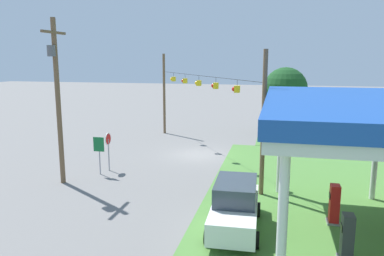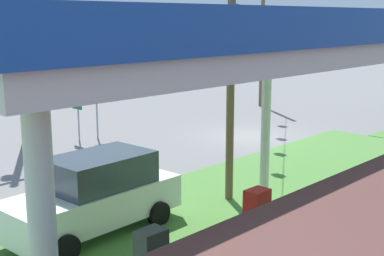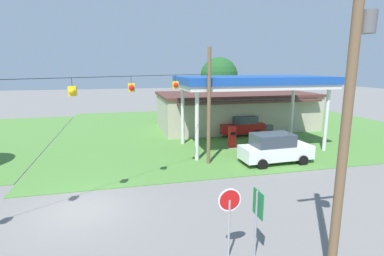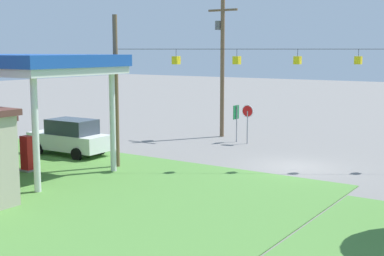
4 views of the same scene
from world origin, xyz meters
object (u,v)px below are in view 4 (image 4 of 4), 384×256
at_px(car_at_pumps_front, 70,137).
at_px(stop_sign_roadside, 248,116).
at_px(gas_station_canopy, 2,65).
at_px(utility_pole_main, 222,60).
at_px(route_sign, 236,116).
at_px(fuel_pump_near, 27,155).

xyz_separation_m(car_at_pumps_front, stop_sign_roadside, (-6.65, -8.93, 0.78)).
distance_m(gas_station_canopy, car_at_pumps_front, 5.90).
bearing_deg(stop_sign_roadside, utility_pole_main, 150.85).
height_order(car_at_pumps_front, utility_pole_main, utility_pole_main).
bearing_deg(utility_pole_main, route_sign, 144.11).
bearing_deg(fuel_pump_near, route_sign, -107.86).
height_order(car_at_pumps_front, stop_sign_roadside, stop_sign_roadside).
relative_size(fuel_pump_near, utility_pole_main, 0.19).
bearing_deg(car_at_pumps_front, stop_sign_roadside, -128.70).
distance_m(fuel_pump_near, stop_sign_roadside, 14.14).
relative_size(stop_sign_roadside, utility_pole_main, 0.27).
bearing_deg(route_sign, stop_sign_roadside, 168.25).
relative_size(car_at_pumps_front, utility_pole_main, 0.52).
bearing_deg(fuel_pump_near, gas_station_canopy, 0.05).
xyz_separation_m(car_at_pumps_front, utility_pole_main, (-3.78, -10.53, 4.22)).
bearing_deg(stop_sign_roadside, route_sign, 168.25).
distance_m(gas_station_canopy, stop_sign_roadside, 15.16).
xyz_separation_m(gas_station_canopy, utility_pole_main, (-3.94, -14.71, 0.06)).
height_order(fuel_pump_near, stop_sign_roadside, stop_sign_roadside).
xyz_separation_m(fuel_pump_near, car_at_pumps_front, (1.44, -4.18, 0.19)).
distance_m(gas_station_canopy, route_sign, 14.96).
distance_m(car_at_pumps_front, route_sign, 10.79).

